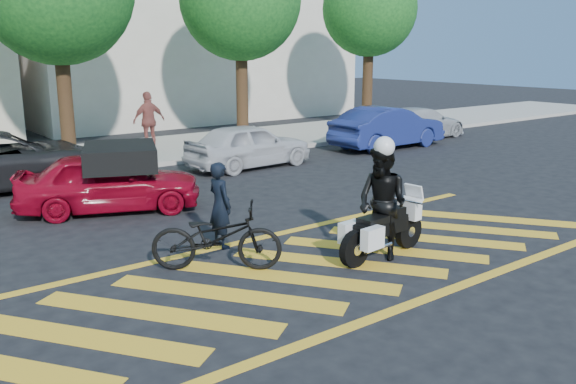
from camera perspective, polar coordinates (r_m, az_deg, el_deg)
ground at (r=10.02m, az=2.53°, el=-7.21°), size 90.00×90.00×0.00m
sidewalk at (r=20.40m, az=-19.69°, el=2.89°), size 60.00×5.00×0.15m
crosswalk at (r=10.00m, az=2.36°, el=-7.24°), size 12.33×4.00×0.01m
building_right at (r=32.00m, az=-9.77°, el=16.78°), size 16.00×8.00×11.00m
tree_right at (r=23.08m, az=-4.27°, el=17.17°), size 4.40×4.40×7.41m
tree_far_right at (r=27.20m, az=7.74°, el=16.30°), size 4.00×4.00×7.10m
officer_bike at (r=10.94m, az=-6.38°, el=-1.22°), size 0.38×0.57×1.56m
bicycle at (r=9.88m, az=-6.71°, el=-4.21°), size 2.12×1.86×1.10m
police_motorcycle at (r=10.52m, az=8.79°, el=-3.48°), size 2.09×0.69×0.92m
officer_moto at (r=10.39m, az=8.81°, el=-1.02°), size 0.82×1.01×1.94m
red_convertible at (r=13.85m, az=-16.41°, el=0.94°), size 4.21×2.93×1.33m
parked_mid_left at (r=16.96m, az=-25.20°, el=2.70°), size 5.53×2.83×1.49m
parked_mid_right at (r=18.23m, az=-3.68°, el=4.39°), size 4.02×1.79×1.34m
parked_right at (r=22.05m, az=9.31°, el=5.99°), size 4.50×1.61×1.48m
parked_far_right at (r=24.67m, az=12.26°, el=6.34°), size 4.30×1.91×1.23m
pedestrian_right at (r=21.11m, az=-12.88°, el=6.54°), size 1.15×0.51×1.93m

